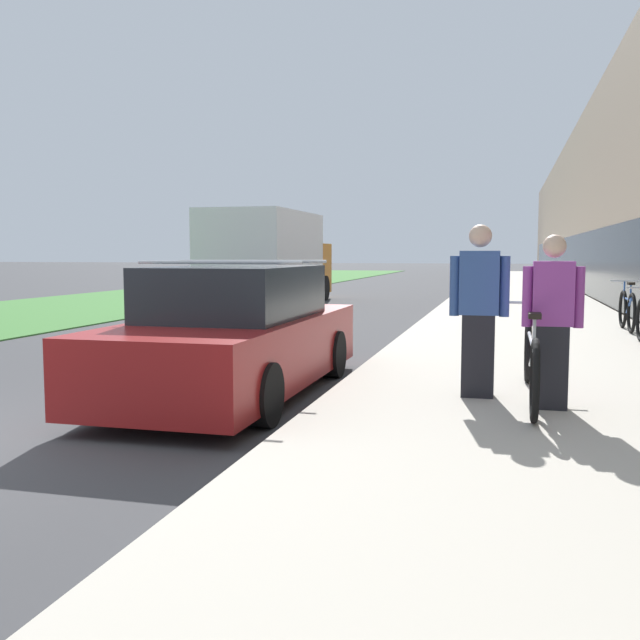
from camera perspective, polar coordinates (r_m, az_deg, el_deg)
sidewalk_slab at (r=25.37m, az=15.63°, el=1.73°), size 4.48×70.00×0.14m
lawn_strip at (r=31.88m, az=-8.33°, el=2.47°), size 7.18×70.00×0.03m
tandem_bicycle at (r=7.32m, az=16.52°, el=-3.14°), size 0.52×2.72×0.92m
person_rider at (r=6.93m, az=18.09°, el=-0.14°), size 0.55×0.22×1.62m
person_bystander at (r=7.31m, az=12.60°, el=0.72°), size 0.59×0.23×1.73m
cruiser_bike_middle at (r=14.52m, az=23.36°, el=0.75°), size 0.52×1.73×0.93m
parked_sedan_curbside at (r=8.04m, az=-6.71°, el=-1.31°), size 1.83×4.53×1.51m
moving_truck at (r=22.18m, az=-4.13°, el=4.94°), size 2.57×6.54×2.83m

